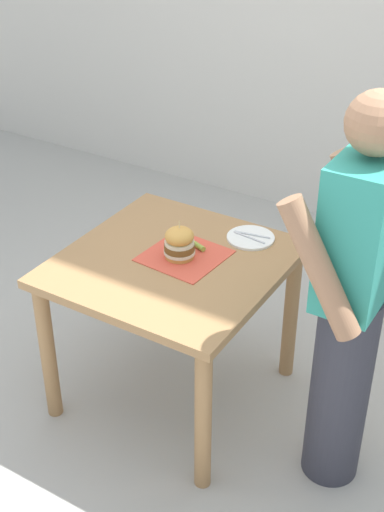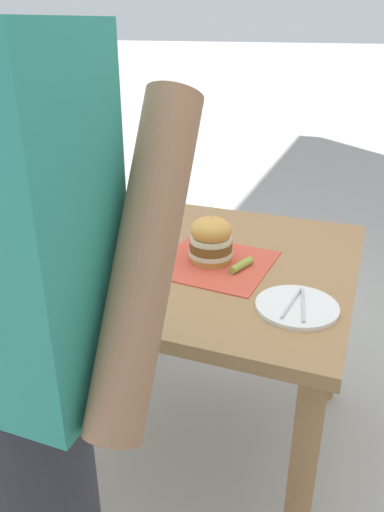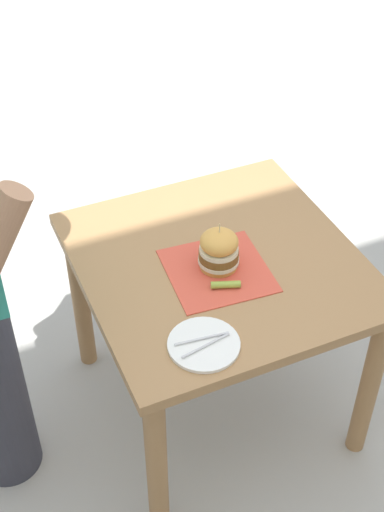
{
  "view_description": "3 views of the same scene",
  "coord_description": "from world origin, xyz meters",
  "views": [
    {
      "loc": [
        2.21,
        1.45,
        2.41
      ],
      "look_at": [
        0.0,
        0.1,
        0.82
      ],
      "focal_mm": 50.0,
      "sensor_mm": 36.0,
      "label": 1
    },
    {
      "loc": [
        -0.48,
        1.37,
        1.45
      ],
      "look_at": [
        0.0,
        0.1,
        0.82
      ],
      "focal_mm": 35.0,
      "sensor_mm": 36.0,
      "label": 2
    },
    {
      "loc": [
        -1.64,
        0.82,
        2.37
      ],
      "look_at": [
        0.0,
        0.1,
        0.82
      ],
      "focal_mm": 50.0,
      "sensor_mm": 36.0,
      "label": 3
    }
  ],
  "objects": [
    {
      "name": "side_plate_with_forks",
      "position": [
        -0.34,
        0.21,
        0.77
      ],
      "size": [
        0.22,
        0.22,
        0.02
      ],
      "color": "white",
      "rests_on": "patio_table"
    },
    {
      "name": "serving_paper",
      "position": [
        -0.05,
        0.03,
        0.77
      ],
      "size": [
        0.36,
        0.36,
        0.0
      ],
      "primitive_type": "cube",
      "rotation": [
        0.0,
        0.0,
        -0.08
      ],
      "color": "#D64C38",
      "rests_on": "patio_table"
    },
    {
      "name": "pickle_spear",
      "position": [
        -0.14,
        0.04,
        0.78
      ],
      "size": [
        0.06,
        0.1,
        0.02
      ],
      "primitive_type": "cylinder",
      "rotation": [
        0.0,
        1.57,
        1.22
      ],
      "color": "#8EA83D",
      "rests_on": "serving_paper"
    },
    {
      "name": "ground_plane",
      "position": [
        0.0,
        0.0,
        0.0
      ],
      "size": [
        80.0,
        80.0,
        0.0
      ],
      "primitive_type": "plane",
      "color": "#ADAAA3"
    },
    {
      "name": "sandwich",
      "position": [
        -0.03,
        0.02,
        0.84
      ],
      "size": [
        0.14,
        0.14,
        0.18
      ],
      "color": "gold",
      "rests_on": "serving_paper"
    },
    {
      "name": "patio_table",
      "position": [
        0.0,
        0.0,
        0.64
      ],
      "size": [
        0.96,
        0.93,
        0.77
      ],
      "color": "#9E7247",
      "rests_on": "ground"
    }
  ]
}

